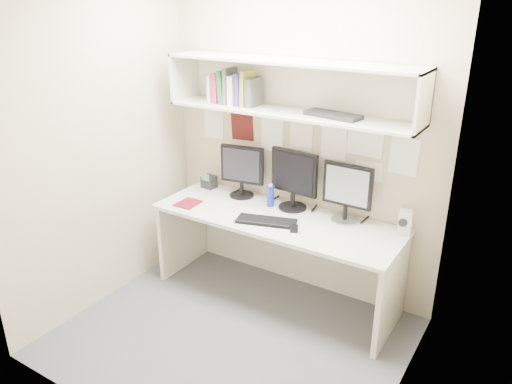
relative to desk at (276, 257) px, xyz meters
The scene contains 19 objects.
floor 0.75m from the desk, 90.00° to the right, with size 2.40×2.00×0.01m, color #4B4C51.
wall_back 1.00m from the desk, 90.00° to the left, with size 2.40×0.02×2.60m, color #B9AC8D.
wall_front 1.90m from the desk, 90.00° to the right, with size 2.40×0.02×2.60m, color #B9AC8D.
wall_left 1.65m from the desk, 151.57° to the right, with size 0.02×2.00×2.60m, color #B9AC8D.
wall_right 1.65m from the desk, 28.43° to the right, with size 0.02×2.00×2.60m, color #B9AC8D.
desk is the anchor object (origin of this frame).
overhead_hutch 1.37m from the desk, 90.00° to the left, with size 2.00×0.38×0.40m.
pinned_papers 0.95m from the desk, 90.00° to the left, with size 1.92×0.01×0.48m, color white, non-canonical shape.
monitor_left 0.80m from the desk, 155.03° to the left, with size 0.38×0.21×0.45m.
monitor_center 0.67m from the desk, 82.53° to the left, with size 0.42×0.23×0.49m.
monitor_right 0.81m from the desk, 24.27° to the left, with size 0.39×0.22×0.46m.
keyboard 0.40m from the desk, 94.88° to the right, with size 0.46×0.16×0.02m, color black.
mouse 0.47m from the desk, 32.40° to the right, with size 0.06×0.09×0.03m, color black.
speaker 1.07m from the desk, 13.41° to the left, with size 0.12×0.12×0.19m.
blue_bottle 0.50m from the desk, 134.22° to the left, with size 0.06×0.06×0.19m.
maroon_notebook 0.86m from the desk, 166.80° to the right, with size 0.17×0.20×0.01m, color maroon.
desk_phone 0.96m from the desk, 165.06° to the left, with size 0.13×0.12×0.15m.
book_stack 1.40m from the desk, 161.34° to the left, with size 0.42×0.17×0.28m.
hutch_tray 1.25m from the desk, 24.99° to the left, with size 0.42×0.16×0.03m, color black.
Camera 1 is at (1.77, -2.48, 2.37)m, focal length 35.00 mm.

